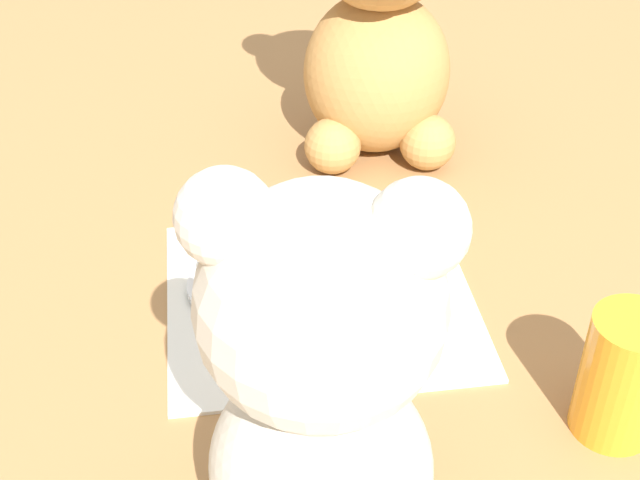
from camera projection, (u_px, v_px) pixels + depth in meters
ground_plane at (320, 299)px, 0.67m from camera, size 4.00×4.00×0.00m
knitted_placemat at (320, 296)px, 0.67m from camera, size 0.23×0.21×0.01m
teddy_bear_cream at (322, 388)px, 0.43m from camera, size 0.14×0.14×0.25m
teddy_bear_tan at (380, 13)px, 0.77m from camera, size 0.14×0.15×0.28m
cupcake_near_cream_bear at (322, 330)px, 0.60m from camera, size 0.05×0.05×0.07m
saucer_plate at (236, 285)px, 0.67m from camera, size 0.07×0.07×0.01m
cupcake_near_tan_bear at (234, 259)px, 0.66m from camera, size 0.05×0.05×0.06m
juice_glass at (623, 376)px, 0.55m from camera, size 0.05×0.05×0.09m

